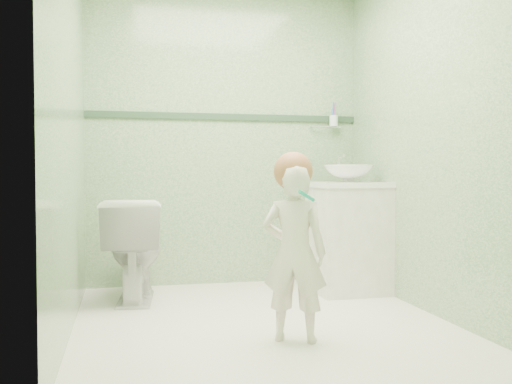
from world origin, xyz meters
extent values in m
plane|color=white|center=(0.00, 0.00, 0.00)|extent=(2.50, 2.50, 0.00)
cube|color=gray|center=(0.00, 1.25, 1.20)|extent=(2.20, 0.04, 2.40)
cube|color=gray|center=(0.00, -1.25, 1.20)|extent=(2.20, 0.04, 2.40)
cube|color=gray|center=(-1.10, 0.00, 1.20)|extent=(0.04, 2.50, 2.40)
cube|color=gray|center=(1.10, 0.00, 1.20)|extent=(0.04, 2.50, 2.40)
cube|color=#2C4632|center=(0.00, 1.24, 1.35)|extent=(2.20, 0.02, 0.05)
cube|color=beige|center=(0.84, 0.70, 0.40)|extent=(0.52, 0.50, 0.80)
cube|color=white|center=(0.84, 0.70, 0.81)|extent=(0.54, 0.52, 0.04)
imported|color=white|center=(0.84, 0.70, 0.89)|extent=(0.37, 0.37, 0.13)
cylinder|color=silver|center=(0.84, 0.90, 0.95)|extent=(0.03, 0.03, 0.18)
cylinder|color=silver|center=(0.84, 0.85, 1.03)|extent=(0.02, 0.12, 0.02)
cylinder|color=silver|center=(0.84, 1.20, 1.28)|extent=(0.26, 0.02, 0.02)
cylinder|color=silver|center=(0.90, 1.18, 1.33)|extent=(0.07, 0.07, 0.09)
cylinder|color=orange|center=(0.89, 1.18, 1.40)|extent=(0.01, 0.01, 0.17)
cylinder|color=blue|center=(0.89, 1.17, 1.40)|extent=(0.01, 0.01, 0.17)
cylinder|color=#9850BC|center=(0.90, 1.17, 1.40)|extent=(0.01, 0.01, 0.17)
cylinder|color=#B64732|center=(0.91, 1.19, 1.40)|extent=(0.01, 0.01, 0.17)
imported|color=white|center=(-0.74, 0.77, 0.36)|extent=(0.47, 0.74, 0.72)
imported|color=#F0E3D0|center=(0.08, -0.42, 0.47)|extent=(0.41, 0.35, 0.94)
sphere|color=#AB663F|center=(0.08, -0.40, 0.91)|extent=(0.21, 0.21, 0.21)
cylinder|color=#009B7C|center=(0.10, -0.57, 0.78)|extent=(0.12, 0.10, 0.06)
cube|color=white|center=(0.06, -0.50, 0.82)|extent=(0.03, 0.03, 0.02)
camera|label=1|loc=(-0.80, -3.34, 0.91)|focal=40.28mm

